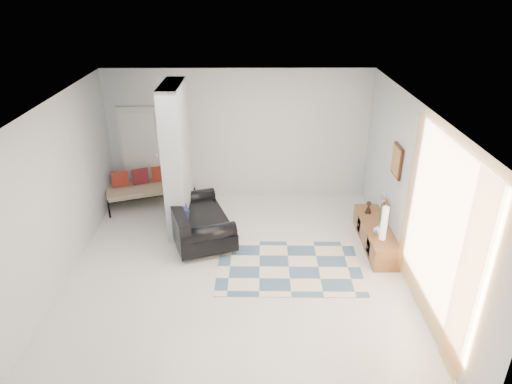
{
  "coord_description": "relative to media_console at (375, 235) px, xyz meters",
  "views": [
    {
      "loc": [
        0.3,
        -6.2,
        4.49
      ],
      "look_at": [
        0.35,
        0.6,
        1.22
      ],
      "focal_mm": 32.0,
      "sensor_mm": 36.0,
      "label": 1
    }
  ],
  "objects": [
    {
      "name": "floor",
      "position": [
        -2.52,
        -0.9,
        -0.2
      ],
      "size": [
        6.0,
        6.0,
        0.0
      ],
      "primitive_type": "plane",
      "color": "silver",
      "rests_on": "ground"
    },
    {
      "name": "ceiling",
      "position": [
        -2.52,
        -0.9,
        2.6
      ],
      "size": [
        6.0,
        6.0,
        0.0
      ],
      "primitive_type": "plane",
      "rotation": [
        3.14,
        0.0,
        0.0
      ],
      "color": "white",
      "rests_on": "wall_back"
    },
    {
      "name": "wall_back",
      "position": [
        -2.52,
        2.1,
        1.2
      ],
      "size": [
        6.0,
        0.0,
        6.0
      ],
      "primitive_type": "plane",
      "rotation": [
        1.57,
        0.0,
        0.0
      ],
      "color": "silver",
      "rests_on": "ground"
    },
    {
      "name": "wall_front",
      "position": [
        -2.52,
        -3.9,
        1.2
      ],
      "size": [
        6.0,
        0.0,
        6.0
      ],
      "primitive_type": "plane",
      "rotation": [
        -1.57,
        0.0,
        0.0
      ],
      "color": "silver",
      "rests_on": "ground"
    },
    {
      "name": "wall_left",
      "position": [
        -5.27,
        -0.9,
        1.2
      ],
      "size": [
        0.0,
        6.0,
        6.0
      ],
      "primitive_type": "plane",
      "rotation": [
        1.57,
        0.0,
        1.57
      ],
      "color": "silver",
      "rests_on": "ground"
    },
    {
      "name": "wall_right",
      "position": [
        0.23,
        -0.9,
        1.2
      ],
      "size": [
        0.0,
        6.0,
        6.0
      ],
      "primitive_type": "plane",
      "rotation": [
        1.57,
        0.0,
        -1.57
      ],
      "color": "silver",
      "rests_on": "ground"
    },
    {
      "name": "partition_column",
      "position": [
        -3.62,
        0.7,
        1.2
      ],
      "size": [
        0.35,
        1.2,
        2.8
      ],
      "primitive_type": "cube",
      "color": "#A3A9AA",
      "rests_on": "floor"
    },
    {
      "name": "hallway_door",
      "position": [
        -4.62,
        2.06,
        0.82
      ],
      "size": [
        0.85,
        0.06,
        2.04
      ],
      "primitive_type": "cube",
      "color": "beige",
      "rests_on": "floor"
    },
    {
      "name": "curtain",
      "position": [
        0.15,
        -2.05,
        1.25
      ],
      "size": [
        0.0,
        2.55,
        2.55
      ],
      "primitive_type": "plane",
      "rotation": [
        1.57,
        0.0,
        1.57
      ],
      "color": "#FFA943",
      "rests_on": "wall_right"
    },
    {
      "name": "wall_art",
      "position": [
        0.2,
        -0.0,
        1.45
      ],
      "size": [
        0.04,
        0.45,
        0.55
      ],
      "primitive_type": "cube",
      "color": "#391B0F",
      "rests_on": "wall_right"
    },
    {
      "name": "media_console",
      "position": [
        0.0,
        0.0,
        0.0
      ],
      "size": [
        0.45,
        1.73,
        0.8
      ],
      "color": "brown",
      "rests_on": "floor"
    },
    {
      "name": "loveseat",
      "position": [
        -3.29,
        0.28,
        0.14
      ],
      "size": [
        1.51,
        1.95,
        0.76
      ],
      "rotation": [
        0.0,
        0.0,
        0.33
      ],
      "color": "silver",
      "rests_on": "floor"
    },
    {
      "name": "daybed",
      "position": [
        -4.45,
        1.71,
        0.21
      ],
      "size": [
        1.95,
        1.31,
        0.77
      ],
      "rotation": [
        0.0,
        0.0,
        0.34
      ],
      "color": "black",
      "rests_on": "floor"
    },
    {
      "name": "area_rug",
      "position": [
        -1.62,
        -0.7,
        -0.2
      ],
      "size": [
        2.44,
        1.65,
        0.01
      ],
      "primitive_type": "cube",
      "rotation": [
        0.0,
        0.0,
        -0.02
      ],
      "color": "beige",
      "rests_on": "floor"
    },
    {
      "name": "cylinder_lamp",
      "position": [
        -0.02,
        -0.45,
        0.5
      ],
      "size": [
        0.11,
        0.11,
        0.61
      ],
      "primitive_type": "cylinder",
      "color": "silver",
      "rests_on": "media_console"
    },
    {
      "name": "bronze_figurine",
      "position": [
        -0.05,
        0.49,
        0.31
      ],
      "size": [
        0.13,
        0.13,
        0.24
      ],
      "primitive_type": null,
      "rotation": [
        0.0,
        0.0,
        -0.08
      ],
      "color": "black",
      "rests_on": "media_console"
    },
    {
      "name": "vase",
      "position": [
        -0.05,
        -0.27,
        0.28
      ],
      "size": [
        0.19,
        0.19,
        0.18
      ],
      "primitive_type": "imported",
      "rotation": [
        0.0,
        0.0,
        -0.13
      ],
      "color": "silver",
      "rests_on": "media_console"
    }
  ]
}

